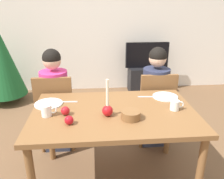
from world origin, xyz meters
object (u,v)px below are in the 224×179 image
(chair_right, at_px, (155,104))
(bowl_walnuts, at_px, (131,115))
(dining_table, at_px, (114,119))
(christmas_tree, at_px, (1,60))
(apple_near_candle, at_px, (65,111))
(plate_left, at_px, (49,104))
(plate_right, at_px, (165,97))
(mug_right, at_px, (175,105))
(candle_centerpiece, at_px, (107,108))
(chair_left, at_px, (56,108))
(tv_stand, at_px, (146,80))
(tv, at_px, (147,55))
(person_right_child, at_px, (155,99))
(person_left_child, at_px, (56,102))
(apple_by_left_plate, at_px, (69,120))
(mug_left, at_px, (47,111))

(chair_right, height_order, bowl_walnuts, chair_right)
(dining_table, bearing_deg, christmas_tree, 129.24)
(apple_near_candle, bearing_deg, plate_left, 128.26)
(plate_right, distance_m, mug_right, 0.28)
(candle_centerpiece, height_order, plate_right, candle_centerpiece)
(chair_left, xyz_separation_m, tv_stand, (1.42, 1.69, -0.27))
(tv_stand, height_order, tv, tv)
(mug_right, bearing_deg, apple_near_candle, -178.96)
(bowl_walnuts, bearing_deg, dining_table, 128.33)
(person_right_child, xyz_separation_m, mug_right, (-0.01, -0.66, 0.22))
(tv, bearing_deg, apple_near_candle, -117.65)
(person_left_child, relative_size, mug_right, 9.83)
(person_right_child, xyz_separation_m, apple_near_candle, (-0.94, -0.68, 0.22))
(chair_left, distance_m, apple_by_left_plate, 0.88)
(person_left_child, height_order, plate_right, person_left_child)
(chair_left, bearing_deg, tv, 50.07)
(chair_left, distance_m, plate_right, 1.20)
(candle_centerpiece, bearing_deg, person_left_child, 126.62)
(christmas_tree, xyz_separation_m, candle_centerpiece, (1.59, -2.11, 0.09))
(person_left_child, relative_size, christmas_tree, 0.84)
(chair_right, distance_m, person_left_child, 1.14)
(dining_table, distance_m, person_left_child, 0.88)
(dining_table, relative_size, mug_left, 11.02)
(person_right_child, xyz_separation_m, apple_by_left_plate, (-0.90, -0.84, 0.22))
(person_left_child, xyz_separation_m, tv, (1.42, 1.66, 0.14))
(plate_right, relative_size, mug_left, 1.92)
(dining_table, relative_size, apple_near_candle, 18.86)
(tv, height_order, mug_right, tv)
(person_right_child, distance_m, candle_centerpiece, 0.97)
(chair_left, distance_m, apple_near_candle, 0.73)
(person_right_child, bearing_deg, person_left_child, 180.00)
(tv, bearing_deg, plate_left, -123.48)
(chair_left, xyz_separation_m, candle_centerpiece, (0.54, -0.69, 0.30))
(tv_stand, xyz_separation_m, apple_near_candle, (-1.23, -2.34, 0.55))
(person_left_child, height_order, plate_left, person_left_child)
(christmas_tree, height_order, plate_left, christmas_tree)
(person_left_child, height_order, mug_left, person_left_child)
(person_left_child, height_order, person_right_child, same)
(mug_left, bearing_deg, tv, 59.65)
(candle_centerpiece, relative_size, plate_left, 1.25)
(tv, distance_m, apple_near_candle, 2.64)
(dining_table, distance_m, christmas_tree, 2.62)
(bowl_walnuts, relative_size, apple_near_candle, 2.10)
(chair_right, relative_size, apple_near_candle, 12.13)
(candle_centerpiece, height_order, apple_near_candle, candle_centerpiece)
(dining_table, bearing_deg, person_right_child, 50.01)
(plate_right, height_order, bowl_walnuts, bowl_walnuts)
(tv_stand, height_order, apple_near_candle, apple_near_candle)
(chair_left, distance_m, mug_left, 0.71)
(apple_near_candle, bearing_deg, person_left_child, 105.75)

